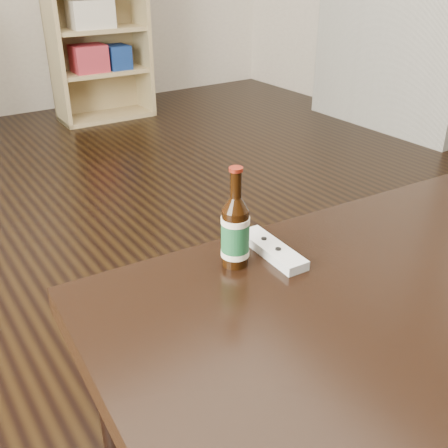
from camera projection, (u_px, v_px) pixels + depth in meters
floor at (191, 329)px, 1.75m from camera, size 5.00×6.00×0.01m
bookshelf at (95, 25)px, 3.69m from camera, size 0.69×0.33×1.26m
coffee_table at (401, 312)px, 1.13m from camera, size 1.35×0.85×0.49m
beer_bottle at (235, 232)px, 1.15m from camera, size 0.07×0.07×0.23m
remote at (272, 249)px, 1.22m from camera, size 0.07×0.21×0.03m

